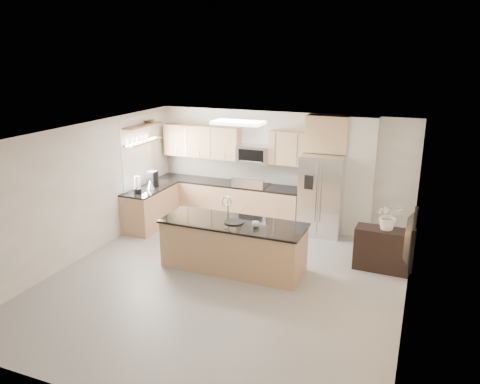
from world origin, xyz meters
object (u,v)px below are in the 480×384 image
at_px(refrigerator, 322,195).
at_px(kettle, 150,184).
at_px(range, 251,203).
at_px(flower_vase, 389,209).
at_px(coffee_maker, 152,179).
at_px(television, 405,237).
at_px(credenza, 382,249).
at_px(island, 233,245).
at_px(bowl, 150,121).
at_px(platter, 234,222).
at_px(blender, 137,186).
at_px(cup, 256,224).
at_px(microwave, 254,154).

relative_size(refrigerator, kettle, 7.88).
bearing_deg(range, flower_vase, -24.11).
relative_size(coffee_maker, television, 0.32).
bearing_deg(credenza, island, -157.95).
height_order(credenza, flower_vase, flower_vase).
xyz_separation_m(refrigerator, bowl, (-3.91, -0.60, 1.49)).
height_order(platter, bowl, bowl).
distance_m(range, blender, 2.66).
relative_size(kettle, bowl, 0.67).
bearing_deg(cup, range, 112.02).
bearing_deg(island, credenza, 20.83).
bearing_deg(television, blender, 74.21).
relative_size(range, refrigerator, 0.64).
distance_m(microwave, flower_vase, 3.55).
bearing_deg(microwave, bowl, -161.15).
bearing_deg(refrigerator, bowl, -171.30).
bearing_deg(coffee_maker, television, -21.51).
distance_m(platter, kettle, 2.90).
bearing_deg(blender, bowl, 101.04).
relative_size(credenza, coffee_maker, 2.89).
height_order(range, television, television).
distance_m(credenza, coffee_maker, 5.28).
bearing_deg(refrigerator, island, -115.41).
relative_size(kettle, television, 0.21).
bearing_deg(flower_vase, platter, -158.90).
bearing_deg(coffee_maker, credenza, -5.72).
bearing_deg(microwave, platter, -77.51).
relative_size(cup, platter, 0.35).
bearing_deg(platter, island, 142.98).
xyz_separation_m(microwave, bowl, (-2.25, -0.77, 0.75)).
relative_size(blender, television, 0.36).
xyz_separation_m(range, kettle, (-2.02, -1.11, 0.55)).
bearing_deg(range, island, -77.31).
xyz_separation_m(cup, television, (2.51, -0.64, 0.38)).
relative_size(island, cup, 21.11).
distance_m(platter, flower_vase, 2.80).
distance_m(refrigerator, blender, 4.03).
bearing_deg(island, television, -13.43).
bearing_deg(bowl, credenza, -8.37).
height_order(refrigerator, flower_vase, refrigerator).
relative_size(range, platter, 3.19).
xyz_separation_m(blender, flower_vase, (5.24, 0.13, 0.09)).
relative_size(microwave, cup, 6.04).
distance_m(blender, bowl, 1.58).
relative_size(microwave, coffee_maker, 2.19).
xyz_separation_m(refrigerator, coffee_maker, (-3.75, -0.87, 0.19)).
relative_size(microwave, island, 0.29).
bearing_deg(refrigerator, credenza, -43.70).
height_order(cup, blender, blender).
bearing_deg(platter, refrigerator, 65.20).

